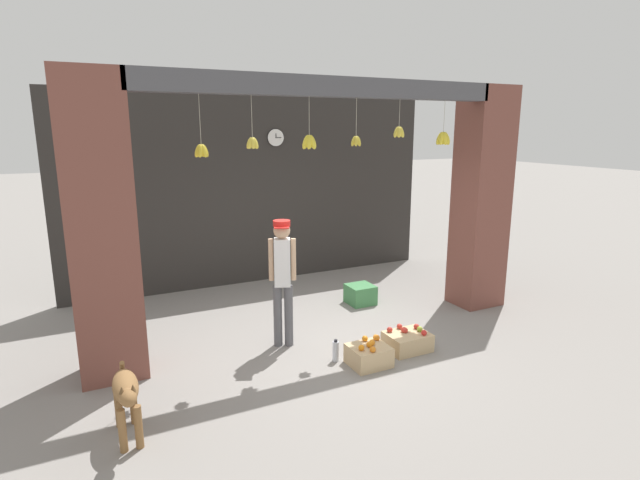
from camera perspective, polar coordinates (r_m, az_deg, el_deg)
name	(u,v)px	position (r m, az deg, el deg)	size (l,w,h in m)	color
ground_plane	(335,340)	(6.77, 1.69, -11.37)	(60.00, 60.00, 0.00)	gray
shop_back_wall	(257,189)	(9.02, -7.26, 5.76)	(6.70, 0.12, 3.36)	#2D2B28
shop_pillar_left	(101,231)	(5.86, -23.74, 1.00)	(0.70, 0.60, 3.36)	brown
shop_pillar_right	(481,199)	(8.10, 17.93, 4.45)	(0.70, 0.60, 3.36)	brown
storefront_awning	(333,91)	(6.30, 1.52, 16.68)	(4.80, 0.28, 0.94)	#4C4C51
dog	(126,393)	(4.96, -21.27, -16.01)	(0.22, 0.80, 0.66)	olive
shopkeeper	(283,273)	(6.30, -4.31, -3.82)	(0.32, 0.30, 1.65)	#56565B
fruit_crate_oranges	(369,355)	(6.10, 5.60, -12.92)	(0.46, 0.41, 0.30)	tan
fruit_crate_apples	(407,341)	(6.55, 9.95, -11.28)	(0.53, 0.42, 0.29)	tan
produce_box_green	(360,294)	(8.06, 4.64, -6.20)	(0.41, 0.40, 0.30)	#42844C
water_bottle	(336,351)	(6.17, 1.80, -12.56)	(0.08, 0.08, 0.28)	silver
wall_clock	(276,138)	(9.00, -5.09, 11.58)	(0.31, 0.03, 0.31)	black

